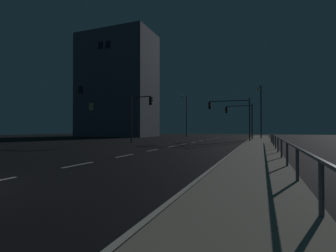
# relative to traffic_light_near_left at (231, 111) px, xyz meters

# --- Properties ---
(ground_plane) EXTENTS (112.00, 112.00, 0.00)m
(ground_plane) POSITION_rel_traffic_light_near_left_xyz_m (-4.05, -10.55, -3.98)
(ground_plane) COLOR black
(ground_plane) RESTS_ON ground
(sidewalk_right) EXTENTS (2.79, 77.00, 0.14)m
(sidewalk_right) POSITION_rel_traffic_light_near_left_xyz_m (3.45, -10.55, -3.91)
(sidewalk_right) COLOR #9E937F
(sidewalk_right) RESTS_ON ground
(lane_markings_center) EXTENTS (0.14, 50.00, 0.01)m
(lane_markings_center) POSITION_rel_traffic_light_near_left_xyz_m (-4.05, -7.05, -3.98)
(lane_markings_center) COLOR silver
(lane_markings_center) RESTS_ON ground
(lane_edge_line) EXTENTS (0.14, 53.00, 0.01)m
(lane_edge_line) POSITION_rel_traffic_light_near_left_xyz_m (1.80, -5.55, -3.98)
(lane_edge_line) COLOR silver
(lane_edge_line) RESTS_ON ground
(traffic_light_near_left) EXTENTS (5.29, 0.43, 5.35)m
(traffic_light_near_left) POSITION_rel_traffic_light_near_left_xyz_m (0.00, 0.00, 0.00)
(traffic_light_near_left) COLOR #38383D
(traffic_light_near_left) RESTS_ON sidewalk_right
(traffic_light_far_right) EXTENTS (2.99, 0.51, 5.61)m
(traffic_light_far_right) POSITION_rel_traffic_light_near_left_xyz_m (-9.49, -6.78, -0.09)
(traffic_light_far_right) COLOR #38383D
(traffic_light_far_right) RESTS_ON ground
(traffic_light_far_center) EXTENTS (3.93, 0.39, 5.12)m
(traffic_light_far_center) POSITION_rel_traffic_light_near_left_xyz_m (0.72, 5.03, -0.23)
(traffic_light_far_center) COLOR #2D3033
(traffic_light_far_center) RESTS_ON sidewalk_right
(street_lamp_mid_block) EXTENTS (0.76, 2.27, 8.38)m
(street_lamp_mid_block) POSITION_rel_traffic_light_near_left_xyz_m (3.56, 9.24, 1.15)
(street_lamp_mid_block) COLOR #2D3033
(street_lamp_mid_block) RESTS_ON sidewalk_right
(street_lamp_median) EXTENTS (0.91, 2.01, 8.47)m
(street_lamp_median) POSITION_rel_traffic_light_near_left_xyz_m (-10.92, 15.94, 1.04)
(street_lamp_median) COLOR #4C4C51
(street_lamp_median) RESTS_ON ground
(barrier_fence) EXTENTS (0.09, 27.40, 0.98)m
(barrier_fence) POSITION_rel_traffic_light_near_left_xyz_m (4.69, -16.40, -3.10)
(barrier_fence) COLOR #59595E
(barrier_fence) RESTS_ON sidewalk_right
(building_distant) EXTENTS (16.16, 9.43, 22.28)m
(building_distant) POSITION_rel_traffic_light_near_left_xyz_m (-25.83, 13.61, 7.16)
(building_distant) COLOR #4C515B
(building_distant) RESTS_ON ground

